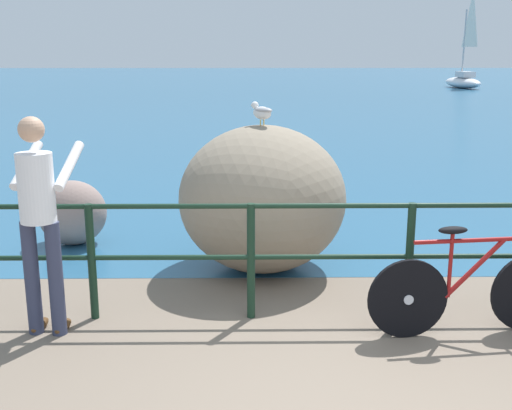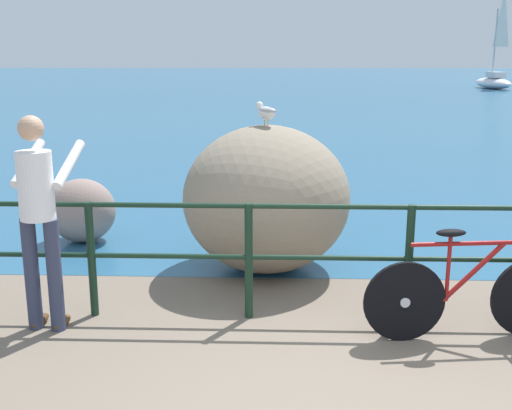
{
  "view_description": "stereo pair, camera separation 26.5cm",
  "coord_description": "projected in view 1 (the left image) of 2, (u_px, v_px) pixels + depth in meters",
  "views": [
    {
      "loc": [
        -0.7,
        -3.37,
        2.25
      ],
      "look_at": [
        -0.63,
        2.11,
        0.91
      ],
      "focal_mm": 43.92,
      "sensor_mm": 36.0,
      "label": 1
    },
    {
      "loc": [
        -0.44,
        -3.37,
        2.25
      ],
      "look_at": [
        -0.63,
        2.11,
        0.91
      ],
      "focal_mm": 43.92,
      "sensor_mm": 36.0,
      "label": 2
    }
  ],
  "objects": [
    {
      "name": "person_at_railing",
      "position": [
        40.0,
        216.0,
        4.94
      ],
      "size": [
        0.5,
        0.66,
        1.78
      ],
      "rotation": [
        0.0,
        0.0,
        1.45
      ],
      "color": "#333851",
      "rests_on": "ground_plane"
    },
    {
      "name": "sea_surface",
      "position": [
        256.0,
        81.0,
        50.14
      ],
      "size": [
        120.0,
        90.0,
        0.01
      ],
      "primitive_type": "cube",
      "color": "#285B7F",
      "rests_on": "ground_plane"
    },
    {
      "name": "bicycle",
      "position": [
        488.0,
        279.0,
        5.06
      ],
      "size": [
        1.69,
        0.48,
        0.92
      ],
      "rotation": [
        0.0,
        0.0,
        0.12
      ],
      "color": "black",
      "rests_on": "ground_plane"
    },
    {
      "name": "promenade_railing",
      "position": [
        331.0,
        247.0,
        5.33
      ],
      "size": [
        9.58,
        0.07,
        1.02
      ],
      "color": "black",
      "rests_on": "ground_plane"
    },
    {
      "name": "breakwater_boulder_left",
      "position": [
        72.0,
        213.0,
        7.47
      ],
      "size": [
        0.81,
        0.73,
        0.78
      ],
      "color": "gray",
      "rests_on": "ground"
    },
    {
      "name": "sailboat",
      "position": [
        463.0,
        77.0,
        40.3
      ],
      "size": [
        1.75,
        4.51,
        6.16
      ],
      "rotation": [
        0.0,
        0.0,
        1.67
      ],
      "color": "white",
      "rests_on": "sea_surface"
    },
    {
      "name": "breakwater_boulder_main",
      "position": [
        262.0,
        199.0,
        6.53
      ],
      "size": [
        1.74,
        1.8,
        1.53
      ],
      "color": "gray",
      "rests_on": "ground"
    },
    {
      "name": "seagull",
      "position": [
        262.0,
        112.0,
        6.31
      ],
      "size": [
        0.26,
        0.31,
        0.23
      ],
      "rotation": [
        0.0,
        0.0,
        2.21
      ],
      "color": "gold",
      "rests_on": "breakwater_boulder_main"
    },
    {
      "name": "ground_plane",
      "position": [
        267.0,
        116.0,
        23.25
      ],
      "size": [
        120.0,
        120.0,
        0.1
      ],
      "primitive_type": "cube",
      "color": "#756656"
    }
  ]
}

